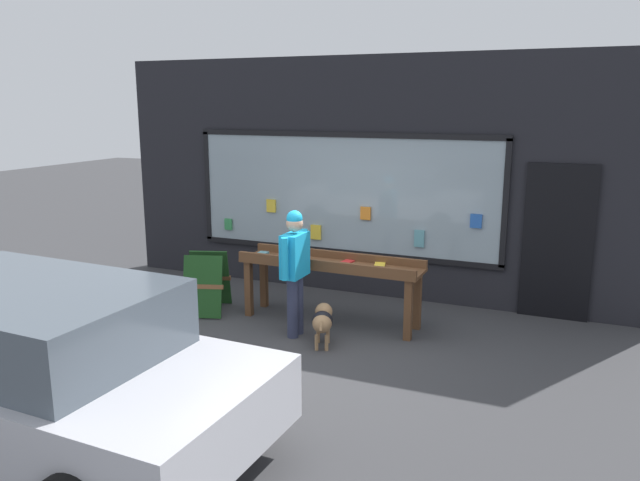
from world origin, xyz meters
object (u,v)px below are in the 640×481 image
at_px(small_dog, 323,320).
at_px(sandwich_board_sign, 207,282).
at_px(person_browsing, 295,264).
at_px(display_table_main, 331,269).
at_px(parked_car, 28,362).

relative_size(small_dog, sandwich_board_sign, 0.73).
bearing_deg(person_browsing, sandwich_board_sign, 77.50).
bearing_deg(display_table_main, person_browsing, -109.60).
distance_m(person_browsing, sandwich_board_sign, 1.65).
height_order(display_table_main, person_browsing, person_browsing).
bearing_deg(parked_car, sandwich_board_sign, 100.86).
distance_m(display_table_main, sandwich_board_sign, 1.80).
xyz_separation_m(display_table_main, parked_car, (-1.21, -3.80, 0.02)).
bearing_deg(display_table_main, small_dog, -74.42).
xyz_separation_m(sandwich_board_sign, parked_car, (0.55, -3.53, 0.32)).
bearing_deg(sandwich_board_sign, person_browsing, -31.31).
height_order(small_dog, sandwich_board_sign, sandwich_board_sign).
distance_m(person_browsing, parked_car, 3.33).
height_order(display_table_main, small_dog, display_table_main).
bearing_deg(sandwich_board_sign, parked_car, -99.58).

